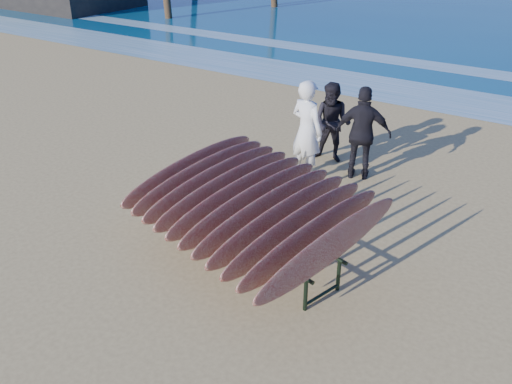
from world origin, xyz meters
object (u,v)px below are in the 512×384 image
Objects in this scene: surfboard_rack at (250,205)px; person_dark_b at (363,134)px; person_dark_a at (332,123)px; person_white at (307,131)px.

person_dark_b reaches higher than surfboard_rack.
person_dark_a is 0.96m from person_dark_b.
person_white is 1.18× the size of person_dark_a.
surfboard_rack is at bearing -89.81° from person_dark_a.
person_dark_b is at bearing -35.15° from person_dark_a.
person_dark_a is at bearing 113.78° from surfboard_rack.
person_white is at bearing 117.55° from surfboard_rack.
surfboard_rack is 3.91m from person_dark_a.
person_white is at bearing -100.58° from person_dark_a.
person_white is (-0.63, 2.84, 0.12)m from surfboard_rack.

